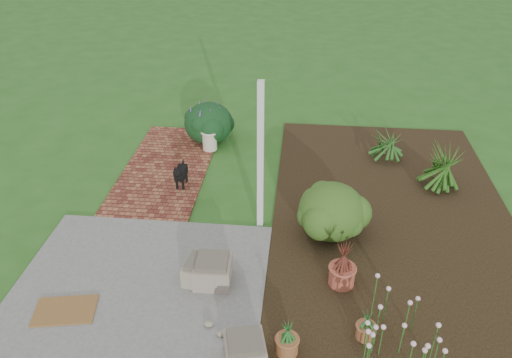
# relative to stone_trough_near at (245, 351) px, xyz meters

# --- Properties ---
(ground) EXTENTS (80.00, 80.00, 0.00)m
(ground) POSITION_rel_stone_trough_near_xyz_m (-0.37, 2.62, -0.20)
(ground) COLOR #2A5E1D
(ground) RESTS_ON ground
(concrete_patio) EXTENTS (3.50, 3.50, 0.04)m
(concrete_patio) POSITION_rel_stone_trough_near_xyz_m (-1.62, 0.87, -0.18)
(concrete_patio) COLOR slate
(concrete_patio) RESTS_ON ground
(brick_path) EXTENTS (1.60, 3.50, 0.04)m
(brick_path) POSITION_rel_stone_trough_near_xyz_m (-2.07, 4.37, -0.18)
(brick_path) COLOR #5D251D
(brick_path) RESTS_ON ground
(garden_bed) EXTENTS (4.00, 7.00, 0.03)m
(garden_bed) POSITION_rel_stone_trough_near_xyz_m (2.13, 3.12, -0.18)
(garden_bed) COLOR black
(garden_bed) RESTS_ON ground
(veranda_post) EXTENTS (0.10, 0.10, 2.50)m
(veranda_post) POSITION_rel_stone_trough_near_xyz_m (-0.07, 2.72, 1.05)
(veranda_post) COLOR white
(veranda_post) RESTS_ON ground
(stone_trough_near) EXTENTS (0.57, 0.57, 0.31)m
(stone_trough_near) POSITION_rel_stone_trough_near_xyz_m (0.00, 0.00, 0.00)
(stone_trough_near) COLOR #716A57
(stone_trough_near) RESTS_ON concrete_patio
(stone_trough_mid) EXTENTS (0.52, 0.52, 0.31)m
(stone_trough_mid) POSITION_rel_stone_trough_near_xyz_m (-0.77, 1.30, -0.00)
(stone_trough_mid) COLOR gray
(stone_trough_mid) RESTS_ON concrete_patio
(stone_trough_far) EXTENTS (0.53, 0.53, 0.34)m
(stone_trough_far) POSITION_rel_stone_trough_near_xyz_m (-0.61, 1.29, 0.02)
(stone_trough_far) COLOR #796E5E
(stone_trough_far) RESTS_ON concrete_patio
(coir_doormat) EXTENTS (0.87, 0.65, 0.02)m
(coir_doormat) POSITION_rel_stone_trough_near_xyz_m (-2.45, 0.53, -0.14)
(coir_doormat) COLOR brown
(coir_doormat) RESTS_ON concrete_patio
(black_dog) EXTENTS (0.17, 0.56, 0.48)m
(black_dog) POSITION_rel_stone_trough_near_xyz_m (-1.62, 3.68, 0.13)
(black_dog) COLOR black
(black_dog) RESTS_ON brick_path
(cream_ceramic_urn) EXTENTS (0.39, 0.39, 0.40)m
(cream_ceramic_urn) POSITION_rel_stone_trough_near_xyz_m (-1.35, 5.18, 0.04)
(cream_ceramic_urn) COLOR beige
(cream_ceramic_urn) RESTS_ON brick_path
(evergreen_shrub) EXTENTS (1.27, 1.27, 0.90)m
(evergreen_shrub) POSITION_rel_stone_trough_near_xyz_m (1.06, 2.57, 0.28)
(evergreen_shrub) COLOR #183F12
(evergreen_shrub) RESTS_ON garden_bed
(agapanthus_clump_back) EXTENTS (1.22, 1.22, 0.94)m
(agapanthus_clump_back) POSITION_rel_stone_trough_near_xyz_m (3.08, 4.18, 0.31)
(agapanthus_clump_back) COLOR #0A3B0C
(agapanthus_clump_back) RESTS_ON garden_bed
(agapanthus_clump_front) EXTENTS (1.02, 1.02, 0.75)m
(agapanthus_clump_front) POSITION_rel_stone_trough_near_xyz_m (2.21, 5.11, 0.21)
(agapanthus_clump_front) COLOR #15410E
(agapanthus_clump_front) RESTS_ON garden_bed
(pink_flower_patch) EXTENTS (1.28, 1.28, 0.71)m
(pink_flower_patch) POSITION_rel_stone_trough_near_xyz_m (1.77, 0.39, 0.19)
(pink_flower_patch) COLOR #113D0F
(pink_flower_patch) RESTS_ON garden_bed
(terracotta_pot_bronze) EXTENTS (0.43, 0.43, 0.29)m
(terracotta_pot_bronze) POSITION_rel_stone_trough_near_xyz_m (1.19, 1.43, -0.02)
(terracotta_pot_bronze) COLOR #B1513C
(terracotta_pot_bronze) RESTS_ON garden_bed
(terracotta_pot_small_left) EXTENTS (0.24, 0.24, 0.20)m
(terracotta_pot_small_left) POSITION_rel_stone_trough_near_xyz_m (1.44, 0.50, -0.07)
(terracotta_pot_small_left) COLOR #9A5934
(terracotta_pot_small_left) RESTS_ON garden_bed
(terracotta_pot_small_right) EXTENTS (0.36, 0.36, 0.23)m
(terracotta_pot_small_right) POSITION_rel_stone_trough_near_xyz_m (0.49, 0.18, -0.05)
(terracotta_pot_small_right) COLOR #995B33
(terracotta_pot_small_right) RESTS_ON garden_bed
(purple_flowering_bush) EXTENTS (1.35, 1.35, 0.88)m
(purple_flowering_bush) POSITION_rel_stone_trough_near_xyz_m (-1.45, 5.64, 0.24)
(purple_flowering_bush) COLOR black
(purple_flowering_bush) RESTS_ON ground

